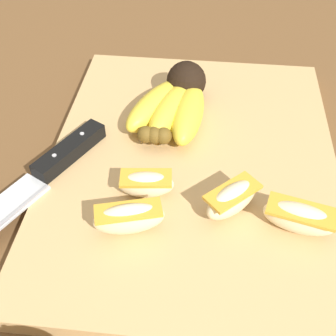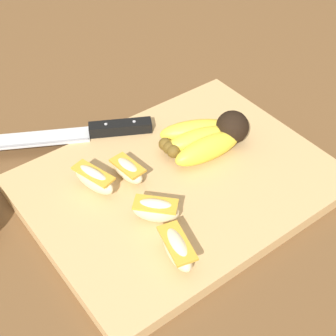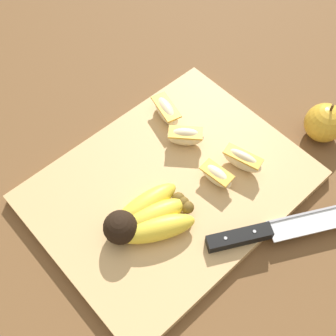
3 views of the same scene
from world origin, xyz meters
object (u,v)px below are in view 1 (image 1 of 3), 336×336
(banana_bunch, at_px, (175,104))
(apple_wedge_near, at_px, (232,199))
(apple_wedge_middle, at_px, (129,218))
(chefs_knife, at_px, (39,177))
(apple_wedge_extra, at_px, (146,184))
(apple_wedge_far, at_px, (299,218))

(banana_bunch, bearing_deg, apple_wedge_near, -154.35)
(apple_wedge_middle, bearing_deg, chefs_knife, 62.60)
(banana_bunch, height_order, chefs_knife, banana_bunch)
(chefs_knife, bearing_deg, apple_wedge_extra, -93.17)
(banana_bunch, relative_size, apple_wedge_extra, 2.29)
(apple_wedge_near, xyz_separation_m, apple_wedge_far, (-0.02, -0.07, -0.00))
(apple_wedge_far, relative_size, apple_wedge_extra, 1.24)
(apple_wedge_far, bearing_deg, chefs_knife, 82.36)
(chefs_knife, bearing_deg, apple_wedge_far, -97.64)
(apple_wedge_near, xyz_separation_m, apple_wedge_extra, (0.01, 0.09, -0.00))
(chefs_knife, xyz_separation_m, apple_wedge_near, (-0.02, -0.21, 0.01))
(apple_wedge_middle, bearing_deg, apple_wedge_near, -70.17)
(chefs_knife, height_order, apple_wedge_extra, apple_wedge_extra)
(apple_wedge_near, relative_size, apple_wedge_extra, 1.04)
(apple_wedge_middle, distance_m, apple_wedge_extra, 0.05)
(chefs_knife, xyz_separation_m, apple_wedge_extra, (-0.01, -0.12, 0.01))
(apple_wedge_extra, bearing_deg, chefs_knife, 86.83)
(apple_wedge_near, relative_size, apple_wedge_middle, 0.86)
(apple_wedge_near, bearing_deg, apple_wedge_middle, 109.83)
(apple_wedge_far, xyz_separation_m, apple_wedge_extra, (0.03, 0.15, -0.00))
(apple_wedge_middle, xyz_separation_m, apple_wedge_extra, (0.05, -0.01, -0.00))
(apple_wedge_middle, height_order, apple_wedge_extra, apple_wedge_middle)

